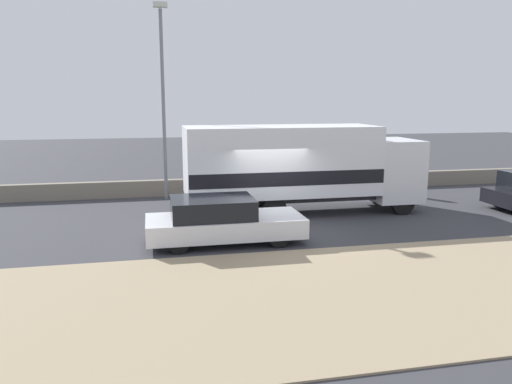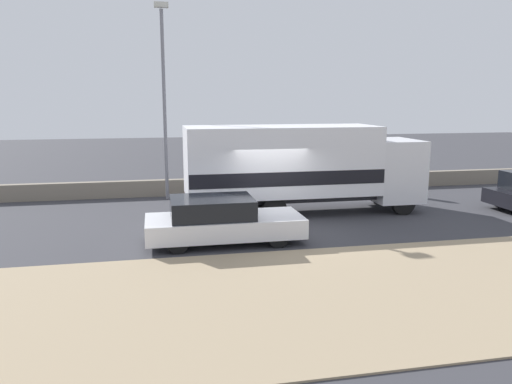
{
  "view_description": "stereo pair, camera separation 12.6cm",
  "coord_description": "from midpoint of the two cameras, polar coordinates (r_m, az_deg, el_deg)",
  "views": [
    {
      "loc": [
        -3.95,
        -14.93,
        4.15
      ],
      "look_at": [
        -0.61,
        0.66,
        1.15
      ],
      "focal_mm": 35.0,
      "sensor_mm": 36.0,
      "label": 1
    },
    {
      "loc": [
        -3.83,
        -14.96,
        4.15
      ],
      "look_at": [
        -0.61,
        0.66,
        1.15
      ],
      "focal_mm": 35.0,
      "sensor_mm": 36.0,
      "label": 2
    }
  ],
  "objects": [
    {
      "name": "ground_plane",
      "position": [
        15.99,
        2.42,
        -4.41
      ],
      "size": [
        80.0,
        80.0,
        0.0
      ],
      "primitive_type": "plane",
      "color": "#38383D"
    },
    {
      "name": "dirt_shoulder_foreground",
      "position": [
        11.13,
        9.48,
        -11.28
      ],
      "size": [
        60.0,
        6.28,
        0.04
      ],
      "color": "#9E896B",
      "rests_on": "ground_plane"
    },
    {
      "name": "stone_wall_backdrop",
      "position": [
        22.25,
        -1.84,
        0.8
      ],
      "size": [
        60.0,
        0.35,
        0.7
      ],
      "color": "gray",
      "rests_on": "ground_plane"
    },
    {
      "name": "street_lamp",
      "position": [
        20.84,
        -10.77,
        11.39
      ],
      "size": [
        0.56,
        0.28,
        7.86
      ],
      "color": "slate",
      "rests_on": "ground_plane"
    },
    {
      "name": "box_truck",
      "position": [
        18.17,
        4.72,
        3.04
      ],
      "size": [
        8.6,
        2.47,
        3.19
      ],
      "color": "silver",
      "rests_on": "ground_plane"
    },
    {
      "name": "car_hatchback",
      "position": [
        14.54,
        -4.26,
        -3.26
      ],
      "size": [
        4.53,
        1.89,
        1.34
      ],
      "color": "silver",
      "rests_on": "ground_plane"
    },
    {
      "name": "pedestrian",
      "position": [
        22.49,
        16.26,
        1.84
      ],
      "size": [
        0.37,
        0.37,
        1.68
      ],
      "color": "#1E1E2D",
      "rests_on": "ground_plane"
    }
  ]
}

